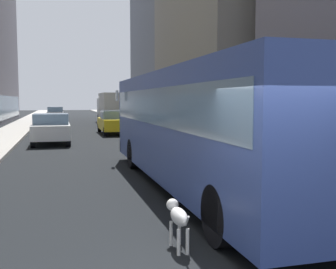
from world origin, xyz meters
name	(u,v)px	position (x,y,z in m)	size (l,w,h in m)	color
ground_plane	(85,125)	(0.00, 35.00, 0.00)	(120.00, 120.00, 0.00)	black
sidewalk_left	(22,125)	(-5.70, 35.00, 0.07)	(2.40, 110.00, 0.15)	#9E9991
sidewalk_right	(143,123)	(5.70, 35.00, 0.07)	(2.40, 110.00, 0.15)	#ADA89E
transit_bus	(199,121)	(1.20, 5.60, 1.78)	(2.78, 11.53, 3.05)	#33478C
car_white_van	(51,128)	(-2.80, 17.93, 0.82)	(1.92, 4.23, 1.62)	silver
car_silver_sedan	(55,114)	(-2.80, 41.21, 0.82)	(1.72, 3.96, 1.62)	#B7BABF
car_yellow_taxi	(113,122)	(1.20, 23.33, 0.82)	(1.71, 4.76, 1.62)	yellow
box_truck	(112,107)	(2.80, 36.58, 1.67)	(2.30, 7.50, 3.05)	silver
dalmatian_dog	(178,216)	(-0.60, 1.53, 0.51)	(0.22, 0.96, 0.72)	white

